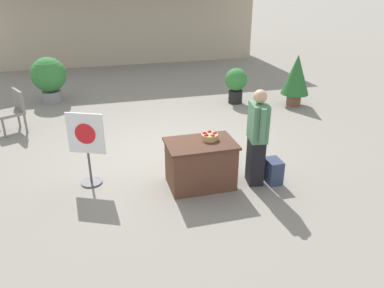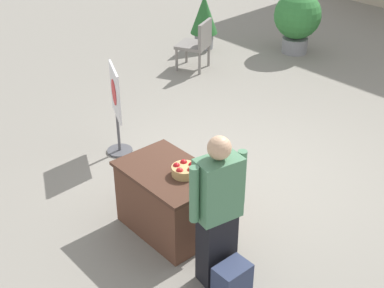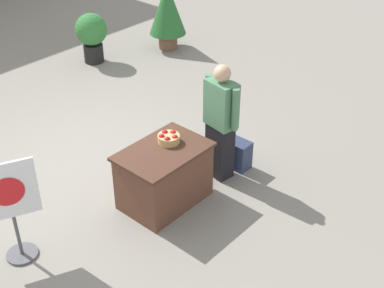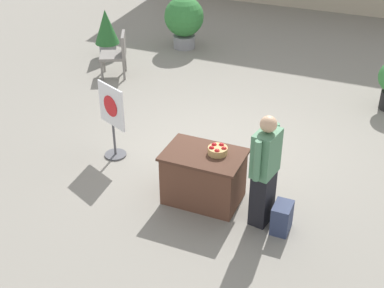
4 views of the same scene
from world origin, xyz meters
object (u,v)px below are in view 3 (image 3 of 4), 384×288
object	(u,v)px
display_table	(164,176)
potted_plant_near_left	(167,11)
apple_basket	(169,138)
backpack	(238,154)
poster_board	(11,207)
potted_plant_near_right	(92,34)
person_visitor	(221,122)

from	to	relation	value
display_table	potted_plant_near_left	distance (m)	5.09
apple_basket	backpack	xyz separation A→B (m)	(1.06, -0.31, -0.64)
poster_board	potted_plant_near_right	distance (m)	5.38
backpack	potted_plant_near_right	xyz separation A→B (m)	(1.00, 4.34, 0.37)
display_table	potted_plant_near_right	size ratio (longest dim) A/B	1.16
person_visitor	display_table	bearing A→B (deg)	-0.00
apple_basket	display_table	bearing A→B (deg)	-157.00
person_visitor	potted_plant_near_left	xyz separation A→B (m)	(2.78, 3.63, -0.03)
display_table	potted_plant_near_left	size ratio (longest dim) A/B	0.82
display_table	poster_board	xyz separation A→B (m)	(-1.80, 0.54, 0.31)
poster_board	apple_basket	bearing A→B (deg)	101.26
backpack	poster_board	world-z (taller)	poster_board
display_table	poster_board	distance (m)	1.90
apple_basket	person_visitor	distance (m)	0.78
backpack	display_table	bearing A→B (deg)	169.09
poster_board	potted_plant_near_left	distance (m)	6.23
poster_board	potted_plant_near_right	world-z (taller)	poster_board
backpack	poster_board	distance (m)	3.17
apple_basket	potted_plant_near_right	xyz separation A→B (m)	(2.05, 4.03, -0.27)
display_table	backpack	size ratio (longest dim) A/B	2.71
apple_basket	person_visitor	bearing A→B (deg)	-17.07
backpack	potted_plant_near_left	bearing A→B (deg)	56.39
person_visitor	potted_plant_near_right	size ratio (longest dim) A/B	1.69
display_table	apple_basket	bearing A→B (deg)	23.00
apple_basket	backpack	world-z (taller)	apple_basket
display_table	potted_plant_near_right	xyz separation A→B (m)	(2.23, 4.10, 0.18)
backpack	potted_plant_near_left	xyz separation A→B (m)	(2.47, 3.71, 0.60)
person_visitor	poster_board	xyz separation A→B (m)	(-2.72, 0.69, -0.13)
potted_plant_near_right	potted_plant_near_left	xyz separation A→B (m)	(1.47, -0.63, 0.23)
apple_basket	backpack	bearing A→B (deg)	-16.46
backpack	potted_plant_near_right	size ratio (longest dim) A/B	0.43
apple_basket	backpack	size ratio (longest dim) A/B	0.66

